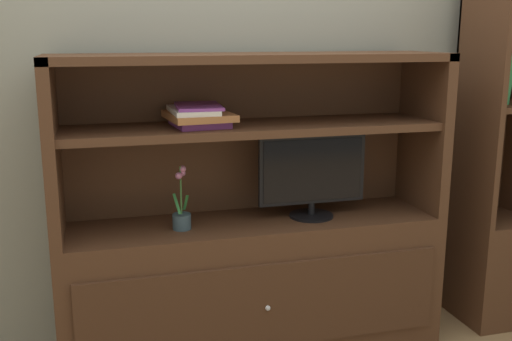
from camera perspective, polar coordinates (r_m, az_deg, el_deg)
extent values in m
cube|color=gray|center=(3.02, -2.06, 10.70)|extent=(6.00, 0.10, 2.80)
cube|color=#4C2D1C|center=(2.93, -0.27, -10.96)|extent=(1.79, 0.45, 0.66)
cube|color=#462A19|center=(2.72, 1.05, -12.86)|extent=(1.65, 0.02, 0.40)
sphere|color=silver|center=(2.71, 1.14, -12.99)|extent=(0.02, 0.02, 0.02)
cube|color=#4C2D1C|center=(2.63, -18.89, 1.96)|extent=(0.05, 0.45, 0.77)
cube|color=#4C2D1C|center=(3.06, 15.67, 3.62)|extent=(0.05, 0.45, 0.77)
cube|color=#4C2D1C|center=(2.92, -1.38, 3.67)|extent=(1.79, 0.02, 0.77)
cube|color=#4C2D1C|center=(2.68, -0.29, 10.72)|extent=(1.79, 0.45, 0.04)
cube|color=#4C2D1C|center=(2.71, -0.28, 4.07)|extent=(1.69, 0.40, 0.04)
cylinder|color=black|center=(2.87, 5.29, -4.29)|extent=(0.21, 0.21, 0.01)
cylinder|color=black|center=(2.86, 5.31, -3.63)|extent=(0.03, 0.03, 0.06)
cube|color=black|center=(2.81, 5.39, 0.08)|extent=(0.52, 0.02, 0.32)
cube|color=black|center=(2.80, 5.49, 0.02)|extent=(0.48, 0.00, 0.29)
cylinder|color=#384C56|center=(2.69, -7.09, -4.85)|extent=(0.08, 0.08, 0.07)
cylinder|color=#3D6B33|center=(2.65, -7.18, -1.90)|extent=(0.01, 0.01, 0.22)
cube|color=#2D7A38|center=(2.67, -6.72, -3.06)|extent=(0.02, 0.07, 0.09)
cube|color=#2D7A38|center=(2.66, -7.56, -3.16)|extent=(0.03, 0.08, 0.08)
sphere|color=#C6729E|center=(2.64, -7.02, 0.15)|extent=(0.03, 0.03, 0.03)
sphere|color=#C6729E|center=(2.63, -7.38, -0.50)|extent=(0.03, 0.03, 0.03)
sphere|color=#C6729E|center=(2.64, -7.04, -0.25)|extent=(0.03, 0.03, 0.03)
cube|color=purple|center=(2.66, -5.41, 4.58)|extent=(0.24, 0.28, 0.03)
cube|color=#A56638|center=(2.65, -5.46, 5.21)|extent=(0.30, 0.34, 0.03)
cube|color=silver|center=(2.64, -6.05, 5.73)|extent=(0.19, 0.32, 0.02)
cube|color=purple|center=(2.65, -5.52, 6.12)|extent=(0.21, 0.31, 0.01)
cube|color=#4C2D1C|center=(3.51, 21.54, -8.58)|extent=(0.36, 0.39, 0.57)
cube|color=#4C2D1C|center=(3.20, 20.52, 6.84)|extent=(0.03, 0.39, 1.31)
cube|color=#4C2D1C|center=(3.45, 20.96, 7.19)|extent=(0.36, 0.02, 1.31)
cube|color=#4C2D1C|center=(3.31, 22.78, 5.68)|extent=(0.30, 0.35, 0.03)
cube|color=#A56638|center=(3.23, 21.44, 8.40)|extent=(0.03, 0.13, 0.28)
cube|color=red|center=(3.25, 21.94, 7.76)|extent=(0.03, 0.12, 0.21)
cube|color=#338C4C|center=(3.27, 22.44, 8.14)|extent=(0.05, 0.12, 0.26)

